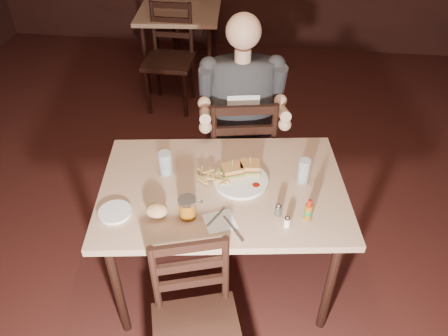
# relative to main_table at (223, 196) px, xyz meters

# --- Properties ---
(room_shell) EXTENTS (7.00, 7.00, 7.00)m
(room_shell) POSITION_rel_main_table_xyz_m (-0.25, 0.06, 0.71)
(room_shell) COLOR black
(room_shell) RESTS_ON ground
(main_table) EXTENTS (1.38, 1.03, 0.77)m
(main_table) POSITION_rel_main_table_xyz_m (0.00, 0.00, 0.00)
(main_table) COLOR tan
(main_table) RESTS_ON ground
(bg_table) EXTENTS (0.87, 0.87, 0.77)m
(bg_table) POSITION_rel_main_table_xyz_m (-0.77, 2.56, -0.01)
(bg_table) COLOR tan
(bg_table) RESTS_ON ground
(chair_far) EXTENTS (0.54, 0.57, 0.98)m
(chair_far) POSITION_rel_main_table_xyz_m (0.03, 0.68, -0.21)
(chair_far) COLOR black
(chair_far) RESTS_ON ground
(chair_near) EXTENTS (0.51, 0.54, 0.86)m
(chair_near) POSITION_rel_main_table_xyz_m (-0.03, -0.66, -0.26)
(chair_near) COLOR black
(chair_near) RESTS_ON ground
(bg_chair_far) EXTENTS (0.61, 0.64, 1.00)m
(bg_chair_far) POSITION_rel_main_table_xyz_m (-0.77, 3.11, -0.20)
(bg_chair_far) COLOR black
(bg_chair_far) RESTS_ON ground
(bg_chair_near) EXTENTS (0.45, 0.49, 0.96)m
(bg_chair_near) POSITION_rel_main_table_xyz_m (-0.77, 2.01, -0.22)
(bg_chair_near) COLOR black
(bg_chair_near) RESTS_ON ground
(diner) EXTENTS (0.61, 0.52, 0.93)m
(diner) POSITION_rel_main_table_xyz_m (0.04, 0.63, 0.28)
(diner) COLOR #2D2D32
(diner) RESTS_ON chair_far
(dinner_plate) EXTENTS (0.32, 0.32, 0.02)m
(dinner_plate) POSITION_rel_main_table_xyz_m (0.09, 0.04, 0.08)
(dinner_plate) COLOR white
(dinner_plate) RESTS_ON main_table
(sandwich_left) EXTENTS (0.13, 0.12, 0.09)m
(sandwich_left) POSITION_rel_main_table_xyz_m (0.04, 0.08, 0.14)
(sandwich_left) COLOR #D09149
(sandwich_left) RESTS_ON dinner_plate
(sandwich_right) EXTENTS (0.11, 0.10, 0.09)m
(sandwich_right) POSITION_rel_main_table_xyz_m (0.13, 0.11, 0.14)
(sandwich_right) COLOR #D09149
(sandwich_right) RESTS_ON dinner_plate
(fries_pile) EXTENTS (0.24, 0.18, 0.04)m
(fries_pile) POSITION_rel_main_table_xyz_m (-0.05, 0.03, 0.11)
(fries_pile) COLOR #D7AC53
(fries_pile) RESTS_ON dinner_plate
(ketchup_dollop) EXTENTS (0.05, 0.05, 0.01)m
(ketchup_dollop) POSITION_rel_main_table_xyz_m (0.17, 0.01, 0.10)
(ketchup_dollop) COLOR maroon
(ketchup_dollop) RESTS_ON dinner_plate
(glass_left) EXTENTS (0.08, 0.08, 0.13)m
(glass_left) POSITION_rel_main_table_xyz_m (-0.32, 0.07, 0.14)
(glass_left) COLOR silver
(glass_left) RESTS_ON main_table
(glass_right) EXTENTS (0.07, 0.07, 0.14)m
(glass_right) POSITION_rel_main_table_xyz_m (0.41, 0.09, 0.15)
(glass_right) COLOR silver
(glass_right) RESTS_ON main_table
(hot_sauce) EXTENTS (0.04, 0.04, 0.12)m
(hot_sauce) POSITION_rel_main_table_xyz_m (0.43, -0.18, 0.14)
(hot_sauce) COLOR #894B0F
(hot_sauce) RESTS_ON main_table
(salt_shaker) EXTENTS (0.03, 0.03, 0.06)m
(salt_shaker) POSITION_rel_main_table_xyz_m (0.34, -0.24, 0.10)
(salt_shaker) COLOR white
(salt_shaker) RESTS_ON main_table
(pepper_shaker) EXTENTS (0.04, 0.04, 0.06)m
(pepper_shaker) POSITION_rel_main_table_xyz_m (0.29, -0.17, 0.11)
(pepper_shaker) COLOR #38332D
(pepper_shaker) RESTS_ON main_table
(syrup_dispenser) EXTENTS (0.10, 0.10, 0.11)m
(syrup_dispenser) POSITION_rel_main_table_xyz_m (-0.14, -0.24, 0.13)
(syrup_dispenser) COLOR #894B0F
(syrup_dispenser) RESTS_ON main_table
(napkin) EXTENTS (0.19, 0.18, 0.00)m
(napkin) POSITION_rel_main_table_xyz_m (0.02, -0.26, 0.08)
(napkin) COLOR white
(napkin) RESTS_ON main_table
(knife) EXTENTS (0.12, 0.16, 0.00)m
(knife) POSITION_rel_main_table_xyz_m (0.09, -0.30, 0.08)
(knife) COLOR silver
(knife) RESTS_ON napkin
(fork) EXTENTS (0.08, 0.14, 0.00)m
(fork) POSITION_rel_main_table_xyz_m (-0.00, -0.23, 0.08)
(fork) COLOR silver
(fork) RESTS_ON napkin
(side_plate) EXTENTS (0.18, 0.18, 0.01)m
(side_plate) POSITION_rel_main_table_xyz_m (-0.49, -0.27, 0.08)
(side_plate) COLOR white
(side_plate) RESTS_ON main_table
(bread_roll) EXTENTS (0.12, 0.10, 0.06)m
(bread_roll) POSITION_rel_main_table_xyz_m (-0.28, -0.26, 0.12)
(bread_roll) COLOR tan
(bread_roll) RESTS_ON side_plate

